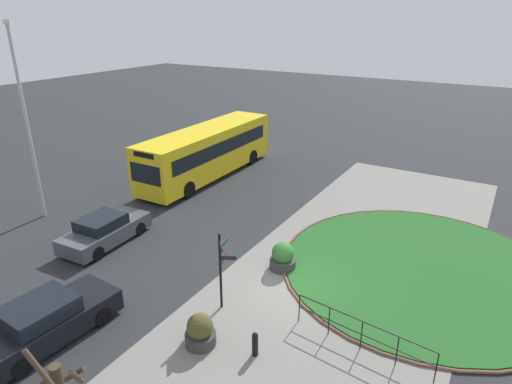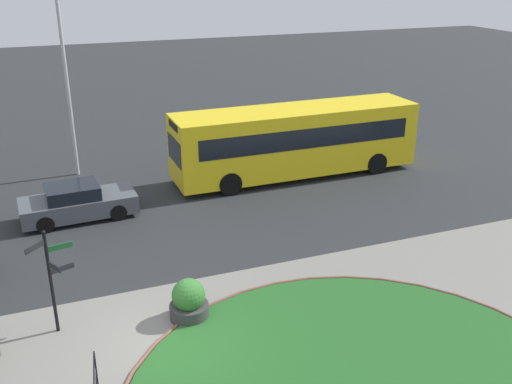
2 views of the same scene
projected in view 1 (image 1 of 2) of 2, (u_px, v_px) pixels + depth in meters
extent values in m
plane|color=#282B2D|center=(295.00, 285.00, 17.30)|extent=(120.00, 120.00, 0.00)
cube|color=gray|center=(332.00, 297.00, 16.58)|extent=(32.00, 8.97, 0.02)
cylinder|color=#235B23|center=(421.00, 269.00, 18.35)|extent=(11.28, 11.28, 0.10)
torus|color=brown|center=(421.00, 268.00, 18.34)|extent=(11.59, 11.59, 0.11)
cylinder|color=black|center=(220.00, 273.00, 15.48)|extent=(0.09, 0.09, 2.90)
sphere|color=black|center=(219.00, 235.00, 14.91)|extent=(0.10, 0.10, 0.10)
cube|color=black|center=(221.00, 247.00, 14.69)|extent=(0.47, 0.44, 0.15)
cube|color=#195128|center=(224.00, 243.00, 15.41)|extent=(0.61, 0.15, 0.15)
cube|color=black|center=(229.00, 258.00, 15.23)|extent=(0.28, 0.48, 0.15)
cube|color=black|center=(223.00, 259.00, 15.66)|extent=(0.59, 0.22, 0.15)
cylinder|color=black|center=(255.00, 346.00, 13.64)|extent=(0.20, 0.20, 0.74)
sphere|color=black|center=(255.00, 335.00, 13.49)|extent=(0.19, 0.19, 0.19)
cube|color=black|center=(363.00, 321.00, 13.61)|extent=(0.53, 4.55, 0.03)
cube|color=black|center=(362.00, 334.00, 13.79)|extent=(0.53, 4.55, 0.03)
cylinder|color=black|center=(299.00, 308.00, 15.09)|extent=(0.04, 0.04, 1.08)
cylinder|color=black|center=(329.00, 321.00, 14.45)|extent=(0.04, 0.04, 1.08)
cylinder|color=black|center=(361.00, 336.00, 13.81)|extent=(0.04, 0.04, 1.08)
cylinder|color=black|center=(397.00, 351.00, 13.17)|extent=(0.04, 0.04, 1.08)
cylinder|color=black|center=(436.00, 369.00, 12.53)|extent=(0.04, 0.04, 1.08)
cube|color=yellow|center=(207.00, 151.00, 28.30)|extent=(11.23, 2.68, 2.86)
cube|color=black|center=(224.00, 148.00, 27.54)|extent=(9.87, 0.10, 0.88)
cube|color=black|center=(191.00, 142.00, 28.76)|extent=(9.87, 0.10, 0.88)
cube|color=black|center=(145.00, 174.00, 23.76)|extent=(0.04, 2.13, 1.10)
cube|color=black|center=(143.00, 155.00, 23.36)|extent=(0.03, 1.43, 0.28)
cylinder|color=black|center=(188.00, 190.00, 25.33)|extent=(1.00, 0.31, 1.00)
cylinder|color=black|center=(156.00, 182.00, 26.45)|extent=(1.00, 0.31, 1.00)
cylinder|color=black|center=(252.00, 157.00, 31.06)|extent=(1.00, 0.31, 1.00)
cylinder|color=black|center=(224.00, 152.00, 32.18)|extent=(1.00, 0.31, 1.00)
cube|color=#474C51|center=(106.00, 232.00, 20.33)|extent=(4.37, 2.02, 0.70)
cube|color=black|center=(101.00, 222.00, 19.96)|extent=(2.02, 1.68, 0.50)
cube|color=#EAEACC|center=(129.00, 212.00, 22.31)|extent=(0.03, 0.20, 0.12)
cube|color=#EAEACC|center=(146.00, 216.00, 21.85)|extent=(0.03, 0.20, 0.12)
cylinder|color=black|center=(114.00, 222.00, 21.85)|extent=(0.65, 0.25, 0.64)
cylinder|color=black|center=(139.00, 229.00, 21.14)|extent=(0.65, 0.25, 0.64)
cylinder|color=black|center=(71.00, 245.00, 19.67)|extent=(0.65, 0.25, 0.64)
cylinder|color=black|center=(97.00, 253.00, 18.97)|extent=(0.65, 0.25, 0.64)
cube|color=black|center=(48.00, 324.00, 14.32)|extent=(4.69, 2.16, 0.75)
cube|color=black|center=(39.00, 310.00, 13.93)|extent=(2.20, 1.78, 0.55)
cube|color=#EAEACC|center=(96.00, 284.00, 16.35)|extent=(0.03, 0.20, 0.12)
cube|color=#EAEACC|center=(116.00, 294.00, 15.76)|extent=(0.03, 0.20, 0.12)
cylinder|color=black|center=(72.00, 299.00, 15.94)|extent=(0.65, 0.26, 0.64)
cylinder|color=black|center=(102.00, 316.00, 15.04)|extent=(0.65, 0.26, 0.64)
cylinder|color=black|center=(21.00, 367.00, 12.87)|extent=(0.65, 0.26, 0.64)
cylinder|color=#B7B7BC|center=(28.00, 128.00, 21.47)|extent=(0.16, 0.16, 9.42)
cylinder|color=silver|center=(7.00, 22.00, 19.66)|extent=(0.32, 0.32, 0.22)
cylinder|color=#383838|center=(283.00, 264.00, 18.37)|extent=(1.09, 1.09, 0.44)
sphere|color=#33702D|center=(283.00, 253.00, 18.17)|extent=(0.93, 0.93, 0.93)
cylinder|color=#383838|center=(201.00, 339.00, 14.16)|extent=(1.01, 1.01, 0.42)
sphere|color=#4C4723|center=(200.00, 326.00, 13.97)|extent=(0.85, 0.85, 0.85)
cylinder|color=#423323|center=(70.00, 377.00, 9.87)|extent=(0.41, 0.86, 0.74)
cylinder|color=#423323|center=(76.00, 377.00, 9.49)|extent=(0.68, 0.69, 1.06)
cylinder|color=#423323|center=(43.00, 374.00, 8.93)|extent=(0.32, 0.75, 1.14)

